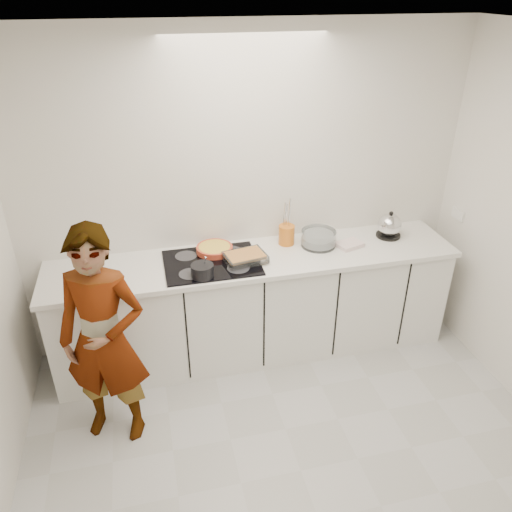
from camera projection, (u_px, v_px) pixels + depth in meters
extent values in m
cube|color=#BCBCBC|center=(301.00, 471.00, 3.26)|extent=(3.60, 3.20, 0.00)
cube|color=white|center=(329.00, 41.00, 2.00)|extent=(3.60, 3.20, 0.00)
cube|color=silver|center=(246.00, 196.00, 4.00)|extent=(3.60, 0.00, 2.60)
cube|color=white|center=(458.00, 214.00, 4.24)|extent=(0.02, 0.15, 0.09)
cube|color=white|center=(255.00, 307.00, 4.14)|extent=(3.20, 0.58, 0.87)
cube|color=white|center=(255.00, 259.00, 3.92)|extent=(3.24, 0.64, 0.04)
cube|color=black|center=(212.00, 263.00, 3.82)|extent=(0.72, 0.54, 0.01)
cylinder|color=#C84429|center=(214.00, 249.00, 3.95)|extent=(0.32, 0.32, 0.05)
cylinder|color=gold|center=(214.00, 247.00, 3.94)|extent=(0.28, 0.28, 0.01)
cylinder|color=black|center=(202.00, 270.00, 3.61)|extent=(0.18, 0.18, 0.09)
cylinder|color=silver|center=(204.00, 264.00, 3.61)|extent=(0.03, 0.07, 0.14)
cube|color=silver|center=(245.00, 258.00, 3.82)|extent=(0.35, 0.28, 0.06)
cube|color=#C58C45|center=(245.00, 255.00, 3.81)|extent=(0.31, 0.24, 0.02)
cylinder|color=silver|center=(318.00, 238.00, 4.05)|extent=(0.36, 0.36, 0.13)
cylinder|color=white|center=(318.00, 241.00, 4.06)|extent=(0.31, 0.31, 0.06)
cube|color=white|center=(349.00, 244.00, 4.06)|extent=(0.24, 0.20, 0.03)
cylinder|color=black|center=(388.00, 235.00, 4.22)|extent=(0.25, 0.25, 0.02)
sphere|color=silver|center=(390.00, 225.00, 4.18)|extent=(0.24, 0.24, 0.20)
sphere|color=black|center=(391.00, 213.00, 4.12)|extent=(0.04, 0.04, 0.03)
cylinder|color=orange|center=(287.00, 235.00, 4.07)|extent=(0.15, 0.15, 0.16)
imported|color=white|center=(104.00, 339.00, 3.20)|extent=(0.67, 0.54, 1.59)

